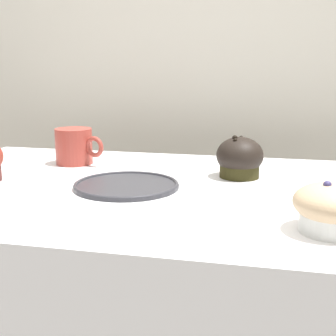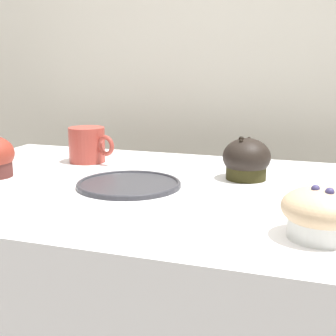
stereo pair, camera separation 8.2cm
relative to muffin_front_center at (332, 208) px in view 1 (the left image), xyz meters
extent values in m
cube|color=beige|center=(-0.30, 0.78, -0.07)|extent=(3.20, 0.10, 1.80)
cylinder|color=silver|center=(0.00, 0.00, -0.01)|extent=(0.09, 0.09, 0.04)
ellipsoid|color=tan|center=(0.00, 0.00, 0.01)|extent=(0.11, 0.11, 0.05)
sphere|color=navy|center=(-0.01, -0.01, 0.03)|extent=(0.01, 0.01, 0.01)
cylinder|color=#2B2811|center=(-0.15, 0.29, -0.01)|extent=(0.08, 0.08, 0.04)
ellipsoid|color=black|center=(-0.15, 0.29, 0.01)|extent=(0.09, 0.09, 0.07)
sphere|color=black|center=(-0.16, 0.28, 0.05)|extent=(0.01, 0.01, 0.01)
sphere|color=black|center=(-0.15, 0.27, 0.04)|extent=(0.01, 0.01, 0.01)
sphere|color=black|center=(-0.15, 0.31, 0.04)|extent=(0.01, 0.01, 0.01)
cylinder|color=#99382D|center=(-0.52, 0.34, 0.01)|extent=(0.08, 0.08, 0.08)
torus|color=#99382D|center=(-0.47, 0.32, 0.01)|extent=(0.05, 0.02, 0.05)
cylinder|color=black|center=(-0.52, 0.34, 0.04)|extent=(0.07, 0.07, 0.01)
cylinder|color=#2D2D33|center=(-0.34, 0.16, -0.03)|extent=(0.20, 0.20, 0.01)
torus|color=#2D2D33|center=(-0.34, 0.16, -0.03)|extent=(0.20, 0.20, 0.01)
camera|label=1|loc=(-0.08, -0.64, 0.19)|focal=50.00mm
camera|label=2|loc=(0.00, -0.62, 0.19)|focal=50.00mm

